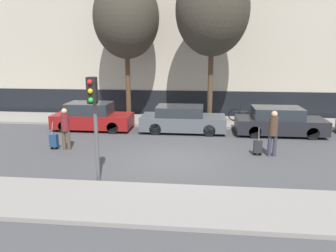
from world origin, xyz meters
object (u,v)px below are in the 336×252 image
(pedestrian_left, at_px, (65,126))
(parked_bicycle, at_px, (244,115))
(parked_car_1, at_px, (182,120))
(traffic_light, at_px, (94,108))
(parked_car_2, at_px, (279,122))
(trolley_left, at_px, (54,140))
(pedestrian_right, at_px, (273,131))
(trolley_right, at_px, (258,146))
(bare_tree_near_crossing, at_px, (126,18))
(bare_tree_down_street, at_px, (212,10))
(parked_car_0, at_px, (92,117))

(pedestrian_left, bearing_deg, parked_bicycle, 35.89)
(parked_car_1, height_order, traffic_light, traffic_light)
(parked_car_2, bearing_deg, trolley_left, -160.43)
(pedestrian_right, height_order, traffic_light, traffic_light)
(trolley_right, distance_m, traffic_light, 6.83)
(parked_car_1, relative_size, trolley_left, 3.60)
(trolley_left, distance_m, parked_bicycle, 10.62)
(parked_car_1, distance_m, trolley_right, 4.91)
(trolley_right, distance_m, bare_tree_near_crossing, 10.41)
(pedestrian_left, xyz_separation_m, bare_tree_down_street, (6.12, 5.17, 5.14))
(trolley_right, bearing_deg, parked_car_2, 65.91)
(parked_car_2, height_order, bare_tree_down_street, bare_tree_down_street)
(parked_car_2, xyz_separation_m, traffic_light, (-7.12, -6.93, 1.76))
(parked_car_1, distance_m, bare_tree_near_crossing, 6.61)
(pedestrian_left, distance_m, trolley_right, 8.00)
(parked_car_2, bearing_deg, pedestrian_left, -159.46)
(parked_car_1, height_order, trolley_left, parked_car_1)
(parked_car_0, bearing_deg, bare_tree_near_crossing, 56.58)
(bare_tree_near_crossing, bearing_deg, parked_car_1, -33.52)
(parked_car_0, distance_m, trolley_right, 8.86)
(trolley_right, relative_size, parked_bicycle, 0.66)
(pedestrian_left, xyz_separation_m, parked_bicycle, (8.11, 6.13, -0.53))
(parked_bicycle, relative_size, bare_tree_near_crossing, 0.22)
(parked_car_1, xyz_separation_m, pedestrian_right, (3.82, -3.68, 0.42))
(pedestrian_left, relative_size, bare_tree_down_street, 0.21)
(pedestrian_right, bearing_deg, trolley_right, -179.94)
(trolley_left, distance_m, pedestrian_right, 9.10)
(bare_tree_near_crossing, bearing_deg, parked_bicycle, 1.79)
(bare_tree_near_crossing, bearing_deg, parked_car_2, -15.97)
(bare_tree_down_street, bearing_deg, traffic_light, -113.41)
(pedestrian_left, bearing_deg, pedestrian_right, -0.96)
(pedestrian_left, height_order, pedestrian_right, pedestrian_right)
(parked_car_1, xyz_separation_m, trolley_right, (3.28, -3.65, -0.26))
(bare_tree_near_crossing, bearing_deg, trolley_right, -41.55)
(parked_car_0, bearing_deg, pedestrian_left, -88.25)
(bare_tree_near_crossing, height_order, bare_tree_down_street, bare_tree_down_street)
(bare_tree_down_street, bearing_deg, bare_tree_near_crossing, 171.02)
(parked_car_0, xyz_separation_m, pedestrian_right, (8.64, -3.64, 0.38))
(parked_car_1, height_order, bare_tree_down_street, bare_tree_down_street)
(traffic_light, bearing_deg, trolley_right, 31.59)
(parked_car_2, xyz_separation_m, bare_tree_near_crossing, (-8.18, 2.34, 5.24))
(parked_car_0, distance_m, trolley_left, 3.72)
(parked_car_1, xyz_separation_m, bare_tree_down_street, (1.42, 1.46, 5.52))
(parked_bicycle, xyz_separation_m, bare_tree_down_street, (-1.99, -0.96, 5.67))
(parked_bicycle, bearing_deg, trolley_left, -144.65)
(parked_car_2, height_order, pedestrian_left, pedestrian_left)
(traffic_light, distance_m, bare_tree_near_crossing, 9.96)
(parked_car_0, relative_size, parked_car_1, 0.96)
(parked_car_1, distance_m, pedestrian_left, 6.00)
(parked_car_0, bearing_deg, pedestrian_right, -22.83)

